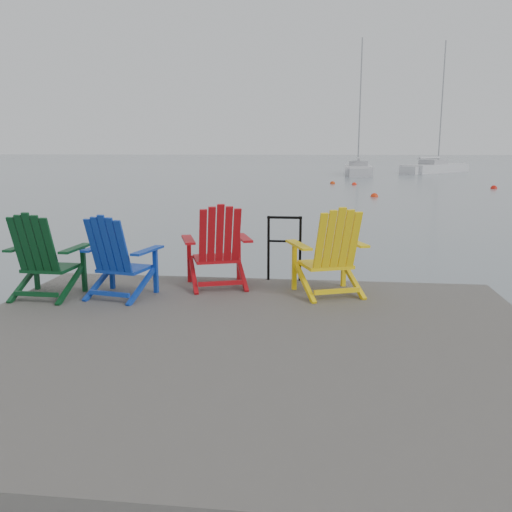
# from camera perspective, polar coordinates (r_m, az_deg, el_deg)

# --- Properties ---
(ground) EXTENTS (400.00, 400.00, 0.00)m
(ground) POSITION_cam_1_polar(r_m,az_deg,el_deg) (5.48, -1.53, -13.67)
(ground) COLOR gray
(ground) RESTS_ON ground
(dock) EXTENTS (6.00, 5.00, 1.40)m
(dock) POSITION_cam_1_polar(r_m,az_deg,el_deg) (5.34, -1.55, -10.29)
(dock) COLOR #2E2C29
(dock) RESTS_ON ground
(handrail) EXTENTS (0.48, 0.04, 0.90)m
(handrail) POSITION_cam_1_polar(r_m,az_deg,el_deg) (7.49, 3.00, 1.50)
(handrail) COLOR black
(handrail) RESTS_ON dock
(chair_green) EXTENTS (0.86, 0.80, 1.05)m
(chair_green) POSITION_cam_1_polar(r_m,az_deg,el_deg) (7.09, -21.42, 0.08)
(chair_green) COLOR #0A3919
(chair_green) RESTS_ON dock
(chair_blue) EXTENTS (0.92, 0.87, 1.02)m
(chair_blue) POSITION_cam_1_polar(r_m,az_deg,el_deg) (6.82, -14.32, -0.02)
(chair_blue) COLOR #0F34A0
(chair_blue) RESTS_ON dock
(chair_red) EXTENTS (1.04, 0.99, 1.10)m
(chair_red) POSITION_cam_1_polar(r_m,az_deg,el_deg) (7.12, -4.07, 1.06)
(chair_red) COLOR #AC0C13
(chair_red) RESTS_ON dock
(chair_yellow) EXTENTS (1.06, 1.01, 1.10)m
(chair_yellow) POSITION_cam_1_polar(r_m,az_deg,el_deg) (6.78, 7.82, 0.48)
(chair_yellow) COLOR yellow
(chair_yellow) RESTS_ON dock
(sailboat_near) EXTENTS (2.64, 8.87, 12.07)m
(sailboat_near) POSITION_cam_1_polar(r_m,az_deg,el_deg) (50.21, 10.67, 8.84)
(sailboat_near) COLOR silver
(sailboat_near) RESTS_ON ground
(sailboat_mid) EXTENTS (7.66, 8.60, 12.56)m
(sailboat_mid) POSITION_cam_1_polar(r_m,az_deg,el_deg) (56.14, 18.34, 8.70)
(sailboat_mid) COLOR silver
(sailboat_mid) RESTS_ON ground
(buoy_a) EXTENTS (0.38, 0.38, 0.38)m
(buoy_a) POSITION_cam_1_polar(r_m,az_deg,el_deg) (27.06, 12.35, 6.11)
(buoy_a) COLOR red
(buoy_a) RESTS_ON ground
(buoy_b) EXTENTS (0.35, 0.35, 0.35)m
(buoy_b) POSITION_cam_1_polar(r_m,az_deg,el_deg) (36.69, 8.06, 7.54)
(buoy_b) COLOR red
(buoy_b) RESTS_ON ground
(buoy_c) EXTENTS (0.38, 0.38, 0.38)m
(buoy_c) POSITION_cam_1_polar(r_m,az_deg,el_deg) (34.84, 23.74, 6.52)
(buoy_c) COLOR red
(buoy_c) RESTS_ON ground
(buoy_d) EXTENTS (0.32, 0.32, 0.32)m
(buoy_d) POSITION_cam_1_polar(r_m,az_deg,el_deg) (35.92, 10.30, 7.39)
(buoy_d) COLOR #F9250E
(buoy_d) RESTS_ON ground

